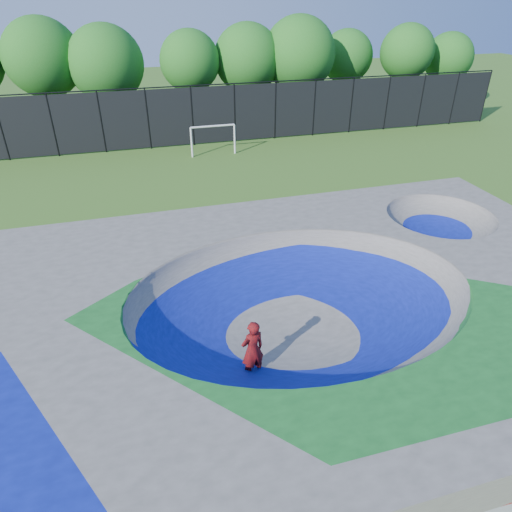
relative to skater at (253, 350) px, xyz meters
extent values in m
plane|color=#35601A|center=(2.05, 1.65, -0.95)|extent=(120.00, 120.00, 0.00)
cube|color=gray|center=(2.05, 1.65, -0.20)|extent=(22.00, 14.00, 1.50)
imported|color=#B50E0F|center=(0.00, 0.00, 0.00)|extent=(0.78, 0.61, 1.90)
cube|color=black|center=(0.00, 0.00, -0.93)|extent=(0.80, 0.33, 0.05)
cylinder|color=silver|center=(1.51, 20.02, 0.01)|extent=(0.12, 0.12, 1.92)
cylinder|color=silver|center=(4.38, 20.02, 0.01)|extent=(0.12, 0.12, 1.92)
cylinder|color=silver|center=(2.94, 20.02, 0.97)|extent=(2.87, 0.12, 0.12)
cylinder|color=black|center=(-9.95, 22.65, 1.05)|extent=(0.09, 0.09, 4.00)
cylinder|color=black|center=(-6.95, 22.65, 1.05)|extent=(0.09, 0.09, 4.00)
cylinder|color=black|center=(-3.95, 22.65, 1.05)|extent=(0.09, 0.09, 4.00)
cylinder|color=black|center=(-0.95, 22.65, 1.05)|extent=(0.09, 0.09, 4.00)
cylinder|color=black|center=(2.05, 22.65, 1.05)|extent=(0.09, 0.09, 4.00)
cylinder|color=black|center=(5.05, 22.65, 1.05)|extent=(0.09, 0.09, 4.00)
cylinder|color=black|center=(8.05, 22.65, 1.05)|extent=(0.09, 0.09, 4.00)
cylinder|color=black|center=(11.05, 22.65, 1.05)|extent=(0.09, 0.09, 4.00)
cylinder|color=black|center=(14.05, 22.65, 1.05)|extent=(0.09, 0.09, 4.00)
cylinder|color=black|center=(17.05, 22.65, 1.05)|extent=(0.09, 0.09, 4.00)
cylinder|color=black|center=(20.05, 22.65, 1.05)|extent=(0.09, 0.09, 4.00)
cylinder|color=black|center=(23.05, 22.65, 1.05)|extent=(0.09, 0.09, 4.00)
cylinder|color=black|center=(26.05, 22.65, 1.05)|extent=(0.09, 0.09, 4.00)
cube|color=black|center=(2.05, 22.65, 1.05)|extent=(48.00, 0.03, 3.80)
cylinder|color=black|center=(2.05, 22.65, 3.05)|extent=(48.00, 0.08, 0.08)
cylinder|color=#3F2A1F|center=(-7.37, 28.19, 0.74)|extent=(0.44, 0.44, 3.39)
sphere|color=#1E651A|center=(-7.37, 28.19, 4.46)|extent=(5.39, 5.39, 5.39)
cylinder|color=#3F2A1F|center=(-3.19, 27.32, 0.54)|extent=(0.44, 0.44, 2.97)
sphere|color=#1E651A|center=(-3.19, 27.32, 4.03)|extent=(5.35, 5.35, 5.35)
cylinder|color=#3F2A1F|center=(2.73, 26.71, 0.73)|extent=(0.44, 0.44, 3.37)
sphere|color=#1E651A|center=(2.73, 26.71, 4.06)|extent=(4.39, 4.39, 4.39)
cylinder|color=#3F2A1F|center=(7.17, 26.98, 0.61)|extent=(0.44, 0.44, 3.11)
sphere|color=#1E651A|center=(7.17, 26.98, 4.07)|extent=(5.08, 5.08, 5.08)
cylinder|color=#3F2A1F|center=(11.15, 26.48, 0.64)|extent=(0.44, 0.44, 3.18)
sphere|color=#1E651A|center=(11.15, 26.48, 4.31)|extent=(5.56, 5.56, 5.56)
cylinder|color=#3F2A1F|center=(16.38, 28.85, 0.56)|extent=(0.44, 0.44, 3.03)
sphere|color=#1E651A|center=(16.38, 28.85, 3.70)|extent=(4.33, 4.33, 4.33)
cylinder|color=#3F2A1F|center=(20.77, 26.74, 0.78)|extent=(0.44, 0.44, 3.46)
sphere|color=#1E651A|center=(20.77, 26.74, 4.15)|extent=(4.39, 4.39, 4.39)
cylinder|color=#3F2A1F|center=(25.36, 27.35, 0.49)|extent=(0.44, 0.44, 2.88)
sphere|color=#1E651A|center=(25.36, 27.35, 3.48)|extent=(4.15, 4.15, 4.15)
camera|label=1|loc=(-2.54, -9.19, 8.59)|focal=32.00mm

